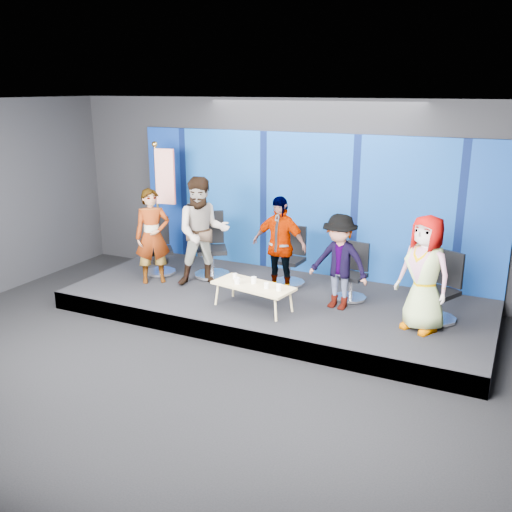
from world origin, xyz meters
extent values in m
plane|color=black|center=(0.00, 0.00, 0.00)|extent=(10.00, 10.00, 0.00)
cube|color=black|center=(0.00, 4.00, 1.75)|extent=(10.00, 0.02, 3.50)
cube|color=black|center=(0.00, 0.00, 3.50)|extent=(10.00, 8.00, 0.02)
cube|color=black|center=(0.00, 2.50, 0.15)|extent=(7.00, 3.00, 0.30)
cube|color=navy|center=(0.00, 3.95, 1.60)|extent=(7.00, 0.08, 2.60)
cylinder|color=silver|center=(-2.43, 2.63, 0.33)|extent=(0.83, 0.83, 0.06)
cylinder|color=silver|center=(-2.43, 2.63, 0.56)|extent=(0.07, 0.07, 0.39)
cube|color=black|center=(-2.43, 2.63, 0.75)|extent=(0.66, 0.66, 0.07)
cube|color=black|center=(-2.58, 2.81, 1.08)|extent=(0.36, 0.31, 0.54)
imported|color=black|center=(-2.26, 2.21, 1.15)|extent=(0.73, 0.71, 1.69)
cylinder|color=silver|center=(-1.46, 2.90, 0.33)|extent=(0.93, 0.93, 0.07)
cylinder|color=silver|center=(-1.46, 2.90, 0.59)|extent=(0.08, 0.08, 0.45)
cube|color=black|center=(-1.46, 2.90, 0.81)|extent=(0.74, 0.74, 0.08)
cube|color=black|center=(-1.61, 3.13, 1.18)|extent=(0.44, 0.32, 0.61)
imported|color=black|center=(-1.38, 2.46, 1.26)|extent=(1.18, 1.12, 1.93)
cylinder|color=silver|center=(-0.02, 3.11, 0.33)|extent=(0.62, 0.62, 0.06)
cylinder|color=silver|center=(-0.02, 3.11, 0.55)|extent=(0.07, 0.07, 0.39)
cube|color=black|center=(-0.02, 3.11, 0.75)|extent=(0.49, 0.49, 0.07)
cube|color=black|center=(-0.01, 3.35, 1.07)|extent=(0.43, 0.07, 0.53)
imported|color=black|center=(-0.02, 2.66, 1.14)|extent=(1.00, 0.47, 1.67)
cylinder|color=silver|center=(1.19, 2.87, 0.33)|extent=(0.60, 0.60, 0.05)
cylinder|color=silver|center=(1.19, 2.87, 0.53)|extent=(0.06, 0.06, 0.35)
cube|color=black|center=(1.19, 2.87, 0.71)|extent=(0.48, 0.48, 0.06)
cube|color=black|center=(1.22, 3.08, 1.00)|extent=(0.39, 0.10, 0.49)
imported|color=black|center=(1.11, 2.43, 1.06)|extent=(1.06, 0.71, 1.52)
cylinder|color=silver|center=(2.62, 2.56, 0.33)|extent=(0.78, 0.78, 0.06)
cylinder|color=silver|center=(2.62, 2.56, 0.56)|extent=(0.07, 0.07, 0.39)
cube|color=black|center=(2.62, 2.56, 0.75)|extent=(0.63, 0.63, 0.07)
cube|color=black|center=(2.72, 2.77, 1.08)|extent=(0.41, 0.23, 0.54)
imported|color=black|center=(2.45, 2.14, 1.15)|extent=(0.98, 0.84, 1.70)
cube|color=tan|center=(-0.09, 1.81, 0.68)|extent=(1.37, 0.77, 0.04)
cylinder|color=tan|center=(-0.68, 1.70, 0.48)|extent=(0.04, 0.04, 0.36)
cylinder|color=tan|center=(-0.61, 2.12, 0.48)|extent=(0.04, 0.04, 0.36)
cylinder|color=tan|center=(0.44, 1.50, 0.48)|extent=(0.04, 0.04, 0.36)
cylinder|color=tan|center=(0.51, 1.93, 0.48)|extent=(0.04, 0.04, 0.36)
cylinder|color=white|center=(-0.48, 1.94, 0.74)|extent=(0.07, 0.07, 0.09)
cylinder|color=white|center=(-0.33, 1.74, 0.75)|extent=(0.09, 0.09, 0.11)
cylinder|color=white|center=(-0.11, 1.87, 0.75)|extent=(0.09, 0.09, 0.10)
cylinder|color=white|center=(0.17, 1.74, 0.75)|extent=(0.08, 0.08, 0.09)
cylinder|color=white|center=(0.38, 1.74, 0.75)|extent=(0.08, 0.08, 0.10)
cylinder|color=black|center=(-2.82, 3.18, 0.35)|extent=(0.32, 0.32, 0.10)
cylinder|color=#B8863B|center=(-2.82, 3.18, 1.50)|extent=(0.04, 0.04, 2.20)
sphere|color=#B8863B|center=(-2.82, 3.18, 2.65)|extent=(0.11, 0.11, 0.11)
cube|color=red|center=(-2.62, 3.19, 2.05)|extent=(0.38, 0.11, 1.05)
camera|label=1|loc=(3.62, -5.79, 3.69)|focal=40.00mm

